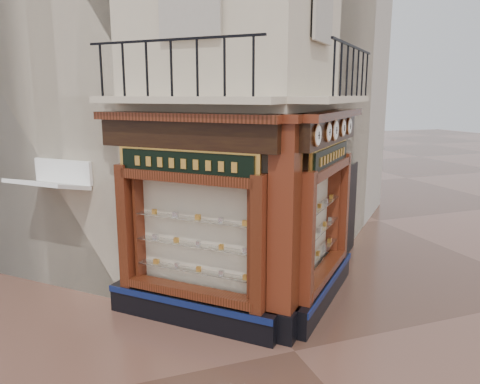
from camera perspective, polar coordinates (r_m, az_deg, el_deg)
name	(u,v)px	position (r m, az deg, el deg)	size (l,w,h in m)	color
ground	(294,351)	(8.47, 6.66, -18.70)	(80.00, 80.00, 0.00)	#472C21
main_building	(195,28)	(13.19, -5.49, 19.23)	(8.00, 8.00, 12.00)	#C3B298
neighbour_left	(94,53)	(15.18, -17.40, 15.89)	(8.00, 8.00, 11.00)	#B0A79A
neighbour_right	(248,57)	(16.25, 1.03, 16.11)	(8.00, 8.00, 11.00)	#B0A79A
shopfront_left	(189,224)	(8.60, -6.22, -3.86)	(2.86, 2.86, 3.98)	black
shopfront_right	(324,211)	(9.64, 10.23, -2.26)	(2.86, 2.86, 3.98)	black
corner_pilaster	(284,234)	(8.10, 5.40, -5.06)	(0.85, 0.85, 3.98)	black
balcony	(263,99)	(8.65, 2.83, 11.31)	(5.94, 2.97, 1.03)	#C3B298
clock_a	(317,135)	(7.98, 9.37, 6.83)	(0.31, 0.31, 0.38)	#A86A38
clock_b	(328,132)	(8.68, 10.68, 7.18)	(0.29, 0.29, 0.36)	#A86A38
clock_c	(335,130)	(9.18, 11.49, 7.40)	(0.32, 0.32, 0.41)	#A86A38
clock_d	(343,128)	(9.83, 12.41, 7.64)	(0.29, 0.29, 0.36)	#A86A38
clock_e	(349,126)	(10.41, 13.14, 7.83)	(0.29, 0.29, 0.36)	#A86A38
awning	(57,299)	(11.00, -21.42, -12.00)	(1.52, 0.91, 0.08)	white
signboard_left	(185,163)	(8.30, -6.67, 3.49)	(2.07, 2.07, 0.55)	gold
signboard_right	(330,156)	(9.42, 10.93, 4.34)	(1.91, 1.91, 0.51)	gold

